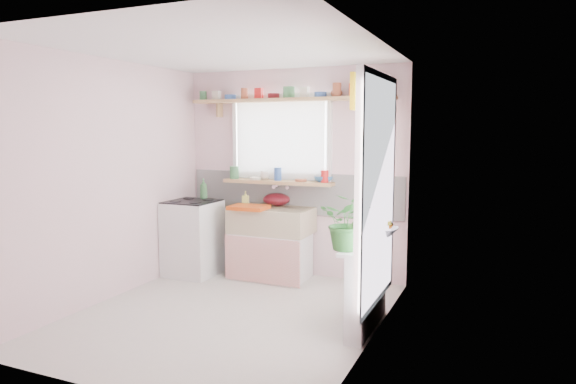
% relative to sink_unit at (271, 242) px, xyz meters
% --- Properties ---
extents(room, '(3.20, 3.20, 3.20)m').
position_rel_sink_unit_xyz_m(room, '(0.81, -0.43, 0.94)').
color(room, beige).
rests_on(room, ground).
extents(sink_unit, '(0.95, 0.65, 1.11)m').
position_rel_sink_unit_xyz_m(sink_unit, '(0.00, 0.00, 0.00)').
color(sink_unit, white).
rests_on(sink_unit, ground).
extents(cooker, '(0.58, 0.58, 0.93)m').
position_rel_sink_unit_xyz_m(cooker, '(-0.95, -0.24, 0.03)').
color(cooker, white).
rests_on(cooker, ground).
extents(radiator_ledge, '(0.22, 0.95, 0.78)m').
position_rel_sink_unit_xyz_m(radiator_ledge, '(1.45, -1.09, -0.03)').
color(radiator_ledge, white).
rests_on(radiator_ledge, ground).
extents(windowsill, '(1.40, 0.22, 0.04)m').
position_rel_sink_unit_xyz_m(windowsill, '(-0.00, 0.19, 0.71)').
color(windowsill, tan).
rests_on(windowsill, room).
extents(pine_shelf, '(2.52, 0.24, 0.04)m').
position_rel_sink_unit_xyz_m(pine_shelf, '(0.15, 0.18, 1.69)').
color(pine_shelf, tan).
rests_on(pine_shelf, room).
extents(shelf_crockery, '(2.47, 0.11, 0.12)m').
position_rel_sink_unit_xyz_m(shelf_crockery, '(0.13, 0.18, 1.76)').
color(shelf_crockery, '#3F7F4C').
rests_on(shelf_crockery, pine_shelf).
extents(sill_crockery, '(1.35, 0.11, 0.12)m').
position_rel_sink_unit_xyz_m(sill_crockery, '(-0.00, 0.19, 0.78)').
color(sill_crockery, '#3F7F4C').
rests_on(sill_crockery, windowsill).
extents(dish_tray, '(0.44, 0.34, 0.04)m').
position_rel_sink_unit_xyz_m(dish_tray, '(-0.20, -0.19, 0.44)').
color(dish_tray, '#D24B12').
rests_on(dish_tray, sink_unit).
extents(colander, '(0.39, 0.39, 0.15)m').
position_rel_sink_unit_xyz_m(colander, '(-0.03, 0.21, 0.49)').
color(colander, '#500D16').
rests_on(colander, sink_unit).
extents(jade_plant, '(0.45, 0.40, 0.48)m').
position_rel_sink_unit_xyz_m(jade_plant, '(1.36, -1.40, 0.58)').
color(jade_plant, '#286528').
rests_on(jade_plant, radiator_ledge).
extents(fruit_bowl, '(0.33, 0.33, 0.08)m').
position_rel_sink_unit_xyz_m(fruit_bowl, '(1.48, -0.69, 0.38)').
color(fruit_bowl, white).
rests_on(fruit_bowl, radiator_ledge).
extents(herb_pot, '(0.13, 0.10, 0.23)m').
position_rel_sink_unit_xyz_m(herb_pot, '(1.38, -1.32, 0.46)').
color(herb_pot, '#2F6227').
rests_on(herb_pot, radiator_ledge).
extents(soap_bottle_sink, '(0.10, 0.11, 0.18)m').
position_rel_sink_unit_xyz_m(soap_bottle_sink, '(-0.38, 0.06, 0.51)').
color(soap_bottle_sink, '#CED15C').
rests_on(soap_bottle_sink, sink_unit).
extents(sill_cup, '(0.17, 0.17, 0.10)m').
position_rel_sink_unit_xyz_m(sill_cup, '(-0.20, 0.25, 0.78)').
color(sill_cup, beige).
rests_on(sill_cup, windowsill).
extents(sill_bowl, '(0.28, 0.28, 0.07)m').
position_rel_sink_unit_xyz_m(sill_bowl, '(0.56, 0.25, 0.76)').
color(sill_bowl, '#2F649B').
rests_on(sill_bowl, windowsill).
extents(shelf_vase, '(0.15, 0.15, 0.14)m').
position_rel_sink_unit_xyz_m(shelf_vase, '(0.72, 0.24, 1.78)').
color(shelf_vase, '#9B4C2F').
rests_on(shelf_vase, pine_shelf).
extents(cooker_bottle, '(0.13, 0.13, 0.25)m').
position_rel_sink_unit_xyz_m(cooker_bottle, '(-0.92, -0.02, 0.61)').
color(cooker_bottle, '#3A7441').
rests_on(cooker_bottle, cooker).
extents(fruit, '(0.20, 0.14, 0.10)m').
position_rel_sink_unit_xyz_m(fruit, '(1.49, -0.69, 0.44)').
color(fruit, orange).
rests_on(fruit, fruit_bowl).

